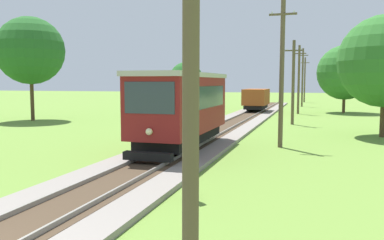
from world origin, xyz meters
TOP-DOWN VIEW (x-y plane):
  - red_tram at (0.00, 13.84)m, footprint 2.60×8.54m
  - freight_car at (0.00, 39.59)m, footprint 2.40×5.20m
  - utility_pole_foreground at (4.49, 0.85)m, footprint 1.40×0.33m
  - utility_pole_near_tram at (4.49, 16.63)m, footprint 1.40×0.47m
  - utility_pole_mid at (4.49, 28.25)m, footprint 1.40×0.31m
  - utility_pole_far at (4.49, 39.58)m, footprint 1.40×0.39m
  - utility_pole_distant at (4.49, 52.86)m, footprint 1.40×0.36m
  - utility_pole_horizon at (4.49, 65.83)m, footprint 1.40×0.38m
  - track_worker at (2.78, 6.32)m, footprint 0.45×0.41m
  - tree_left_near at (-9.70, 44.44)m, footprint 4.29×4.29m
  - tree_right_near at (9.26, 42.52)m, footprint 5.98×5.98m
  - tree_horizon at (-17.73, 25.06)m, footprint 5.88×5.88m

SIDE VIEW (x-z plane):
  - track_worker at x=2.78m, z-range 0.09..1.88m
  - freight_car at x=0.00m, z-range 0.40..2.71m
  - red_tram at x=0.00m, z-range -0.20..4.59m
  - utility_pole_mid at x=4.49m, z-range 0.10..6.77m
  - utility_pole_far at x=4.49m, z-range 0.10..7.37m
  - tree_left_near at x=-9.70m, z-range 0.83..6.80m
  - utility_pole_horizon at x=4.49m, z-range 0.10..7.66m
  - utility_pole_near_tram at x=4.49m, z-range 0.10..7.84m
  - utility_pole_foreground at x=4.49m, z-range 0.10..8.07m
  - utility_pole_distant at x=4.49m, z-range 0.10..8.12m
  - tree_right_near at x=9.26m, z-range 0.72..8.16m
  - tree_horizon at x=-17.73m, z-range 1.58..10.66m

